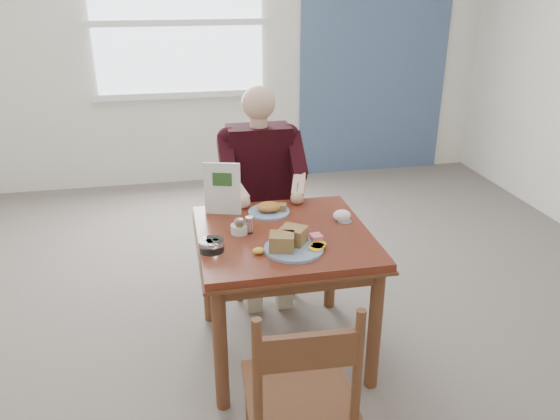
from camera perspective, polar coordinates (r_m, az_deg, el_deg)
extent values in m
plane|color=#6B5E57|center=(3.28, 0.34, -14.29)|extent=(6.00, 6.00, 0.00)
plane|color=white|center=(5.60, -6.21, 16.92)|extent=(5.50, 0.00, 5.50)
cube|color=#455C80|center=(5.96, 10.03, 17.07)|extent=(1.60, 0.02, 2.80)
ellipsoid|color=yellow|center=(2.66, -2.27, -4.27)|extent=(0.06, 0.05, 0.03)
ellipsoid|color=white|center=(3.03, 6.48, -0.57)|extent=(0.11, 0.10, 0.06)
cylinder|color=silver|center=(3.02, 6.76, -1.20)|extent=(0.08, 0.08, 0.01)
cube|color=white|center=(5.53, -10.62, 18.68)|extent=(1.60, 0.02, 1.30)
cube|color=white|center=(5.61, -10.11, 11.75)|extent=(1.72, 0.04, 0.06)
cube|color=white|center=(5.52, -10.62, 18.68)|extent=(1.72, 0.04, 0.06)
cube|color=maroon|center=(2.89, 0.37, -2.72)|extent=(0.90, 0.90, 0.04)
cube|color=brown|center=(2.90, 0.37, -3.21)|extent=(0.92, 0.92, 0.01)
cylinder|color=brown|center=(2.71, -6.24, -14.15)|extent=(0.07, 0.07, 0.71)
cylinder|color=brown|center=(2.86, 9.86, -12.14)|extent=(0.07, 0.07, 0.71)
cylinder|color=brown|center=(3.36, -7.58, -6.19)|extent=(0.07, 0.07, 0.71)
cylinder|color=brown|center=(3.49, 5.34, -4.97)|extent=(0.07, 0.07, 0.71)
cube|color=brown|center=(2.59, 2.16, -7.79)|extent=(0.80, 0.03, 0.08)
cube|color=brown|center=(3.27, -1.04, -0.91)|extent=(0.80, 0.03, 0.08)
cube|color=brown|center=(2.88, -7.28, -4.63)|extent=(0.03, 0.80, 0.08)
cube|color=brown|center=(3.02, 7.65, -3.25)|extent=(0.03, 0.80, 0.08)
cylinder|color=brown|center=(3.60, -4.35, -6.33)|extent=(0.04, 0.04, 0.45)
cylinder|color=brown|center=(3.65, 1.28, -5.80)|extent=(0.04, 0.04, 0.45)
cylinder|color=brown|center=(3.91, -5.04, -3.79)|extent=(0.04, 0.04, 0.45)
cylinder|color=brown|center=(3.96, 0.14, -3.34)|extent=(0.04, 0.04, 0.45)
cube|color=brown|center=(3.67, -2.04, -1.45)|extent=(0.42, 0.42, 0.03)
cylinder|color=brown|center=(3.73, -5.29, 2.74)|extent=(0.04, 0.04, 0.50)
cylinder|color=brown|center=(3.78, 0.14, 3.13)|extent=(0.04, 0.04, 0.50)
cube|color=brown|center=(3.71, -2.58, 4.39)|extent=(0.38, 0.03, 0.14)
cylinder|color=brown|center=(2.57, -3.16, -20.22)|extent=(0.04, 0.04, 0.45)
cylinder|color=brown|center=(2.62, 5.18, -19.36)|extent=(0.04, 0.04, 0.45)
cube|color=brown|center=(2.30, 1.90, -18.46)|extent=(0.44, 0.44, 0.03)
cylinder|color=brown|center=(1.99, -2.37, -17.31)|extent=(0.04, 0.04, 0.50)
cylinder|color=brown|center=(2.05, 8.11, -16.17)|extent=(0.04, 0.04, 0.50)
cube|color=brown|center=(1.95, 3.02, -14.54)|extent=(0.38, 0.05, 0.14)
cube|color=tan|center=(3.52, -3.34, -1.27)|extent=(0.13, 0.38, 0.12)
cube|color=tan|center=(3.55, -0.14, -1.00)|extent=(0.13, 0.38, 0.12)
cube|color=tan|center=(3.50, -2.79, -6.95)|extent=(0.10, 0.10, 0.48)
cube|color=tan|center=(3.53, 0.44, -6.63)|extent=(0.10, 0.10, 0.48)
cube|color=black|center=(3.56, -2.21, 4.25)|extent=(0.40, 0.22, 0.58)
sphere|color=black|center=(3.47, -5.39, 7.47)|extent=(0.15, 0.15, 0.15)
sphere|color=black|center=(3.53, 0.81, 7.83)|extent=(0.15, 0.15, 0.15)
cylinder|color=tan|center=(3.45, -2.23, 9.01)|extent=(0.11, 0.11, 0.08)
sphere|color=tan|center=(3.42, -2.27, 11.12)|extent=(0.21, 0.21, 0.21)
cube|color=black|center=(3.39, -5.61, 5.30)|extent=(0.09, 0.29, 0.27)
cube|color=black|center=(3.46, 1.69, 5.76)|extent=(0.09, 0.29, 0.27)
sphere|color=black|center=(3.31, -5.32, 3.05)|extent=(0.09, 0.09, 0.09)
sphere|color=black|center=(3.38, 2.12, 3.57)|extent=(0.09, 0.09, 0.09)
cube|color=tan|center=(3.24, -4.59, 1.98)|extent=(0.14, 0.23, 0.14)
cube|color=tan|center=(3.31, 1.96, 2.46)|extent=(0.14, 0.23, 0.14)
sphere|color=tan|center=(3.18, -3.82, 0.86)|extent=(0.08, 0.08, 0.08)
sphere|color=tan|center=(3.23, 1.81, 1.29)|extent=(0.08, 0.08, 0.08)
cylinder|color=silver|center=(3.21, 1.82, 2.12)|extent=(0.01, 0.05, 0.12)
cylinder|color=white|center=(2.70, 1.45, -4.07)|extent=(0.38, 0.38, 0.02)
cube|color=tan|center=(2.65, 0.18, -3.35)|extent=(0.14, 0.13, 0.08)
cube|color=tan|center=(2.72, 1.41, -2.61)|extent=(0.16, 0.15, 0.08)
cylinder|color=yellow|center=(2.68, 3.77, -4.01)|extent=(0.10, 0.10, 0.01)
cylinder|color=yellow|center=(2.70, 3.95, -3.79)|extent=(0.09, 0.09, 0.01)
cylinder|color=yellow|center=(2.72, 4.12, -3.57)|extent=(0.07, 0.07, 0.01)
cube|color=#E46C86|center=(2.76, 3.79, -2.88)|extent=(0.06, 0.07, 0.03)
cylinder|color=white|center=(3.12, -1.17, -0.20)|extent=(0.29, 0.29, 0.01)
ellipsoid|color=gold|center=(3.10, -1.17, 0.35)|extent=(0.16, 0.15, 0.05)
cube|color=tan|center=(3.12, -0.18, 0.31)|extent=(0.10, 0.07, 0.04)
cylinder|color=white|center=(2.87, -4.27, -2.00)|extent=(0.12, 0.12, 0.05)
cube|color=pink|center=(2.86, -4.47, -1.38)|extent=(0.03, 0.02, 0.02)
cube|color=#6699D8|center=(2.86, -3.96, -1.33)|extent=(0.03, 0.03, 0.02)
cube|color=#EAD159|center=(2.85, -4.35, -1.51)|extent=(0.04, 0.02, 0.02)
cube|color=white|center=(2.87, -4.50, -1.26)|extent=(0.03, 0.02, 0.02)
cylinder|color=white|center=(2.85, -4.23, -1.94)|extent=(0.05, 0.05, 0.08)
cylinder|color=silver|center=(2.83, -4.25, -1.09)|extent=(0.05, 0.05, 0.02)
cylinder|color=white|center=(2.86, -3.23, -1.73)|extent=(0.05, 0.05, 0.08)
cylinder|color=silver|center=(2.85, -3.25, -0.89)|extent=(0.05, 0.05, 0.02)
cylinder|color=white|center=(2.70, -7.17, -3.71)|extent=(0.16, 0.16, 0.06)
cylinder|color=white|center=(2.70, -7.50, -3.34)|extent=(0.04, 0.04, 0.02)
cylinder|color=white|center=(2.70, -6.74, -3.29)|extent=(0.04, 0.04, 0.02)
cylinder|color=white|center=(2.68, -7.30, -3.54)|extent=(0.04, 0.04, 0.02)
cube|color=white|center=(3.07, -6.05, 2.21)|extent=(0.20, 0.07, 0.30)
cube|color=#2D5926|center=(3.04, -6.07, 3.19)|extent=(0.11, 0.03, 0.08)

